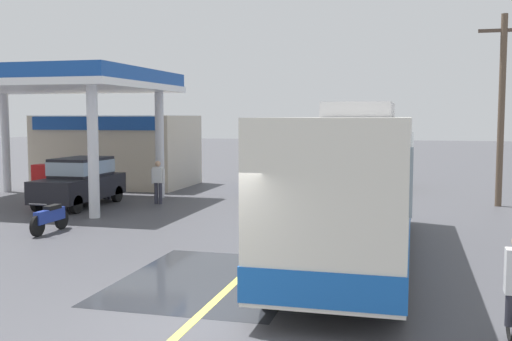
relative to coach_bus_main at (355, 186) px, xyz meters
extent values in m
plane|color=#424247|center=(-2.14, 14.75, -1.72)|extent=(120.00, 120.00, 0.00)
cube|color=#D8CC4C|center=(-2.14, 9.75, -1.72)|extent=(0.16, 50.00, 0.01)
cube|color=#26282D|center=(-2.69, -2.63, -1.72)|extent=(3.58, 4.73, 0.01)
cube|color=silver|center=(0.00, 0.01, 0.16)|extent=(2.50, 11.00, 2.90)
cube|color=#1959B2|center=(0.00, 0.01, -0.94)|extent=(2.54, 11.04, 0.56)
cube|color=#8C9EAD|center=(0.00, -5.43, 0.71)|extent=(2.30, 0.10, 1.40)
cube|color=#8C9EAD|center=(-1.27, 0.01, 0.61)|extent=(0.06, 9.35, 1.10)
cube|color=#8C9EAD|center=(1.27, 0.01, 0.61)|extent=(0.06, 9.35, 1.10)
cube|color=white|center=(0.00, -5.42, 1.41)|extent=(1.75, 0.08, 0.32)
cube|color=#B2B2B7|center=(0.00, 1.01, 1.79)|extent=(1.60, 2.80, 0.36)
cylinder|color=black|center=(-1.10, -3.89, -1.22)|extent=(0.30, 1.00, 1.00)
cylinder|color=black|center=(1.10, -3.89, -1.22)|extent=(0.30, 1.00, 1.00)
cylinder|color=black|center=(-1.10, 3.31, -1.22)|extent=(0.30, 1.00, 1.00)
cylinder|color=black|center=(1.10, 3.31, -1.22)|extent=(0.30, 1.00, 1.00)
cube|color=#194799|center=(-12.59, 6.35, 3.13)|extent=(9.00, 7.00, 0.50)
cube|color=white|center=(-12.59, 6.35, 2.76)|extent=(9.10, 7.10, 0.24)
cylinder|color=silver|center=(-8.89, 3.65, 0.58)|extent=(0.36, 0.36, 4.60)
cylinder|color=silver|center=(-16.29, 9.05, 0.58)|extent=(0.36, 0.36, 4.60)
cylinder|color=silver|center=(-8.89, 9.05, 0.58)|extent=(0.36, 0.36, 4.60)
cube|color=red|center=(-12.59, 6.35, -0.97)|extent=(0.70, 0.60, 1.50)
cube|color=beige|center=(-12.59, 12.55, -0.02)|extent=(7.00, 4.40, 3.40)
cube|color=#194799|center=(-12.59, 10.31, 1.33)|extent=(6.30, 0.10, 0.60)
cube|color=black|center=(-10.71, 5.79, -1.00)|extent=(1.70, 4.20, 0.80)
cube|color=black|center=(-10.71, 5.99, -0.25)|extent=(1.50, 2.31, 0.70)
cube|color=#8C9EAD|center=(-10.71, 5.99, -0.25)|extent=(1.53, 2.35, 0.49)
cylinder|color=black|center=(-11.46, 4.29, -1.40)|extent=(0.20, 0.64, 0.64)
cylinder|color=black|center=(-9.96, 4.29, -1.40)|extent=(0.20, 0.64, 0.64)
cylinder|color=black|center=(-11.46, 7.29, -1.40)|extent=(0.20, 0.64, 0.64)
cylinder|color=black|center=(-9.96, 7.29, -1.40)|extent=(0.20, 0.64, 0.64)
cube|color=#264C9E|center=(-4.32, 13.90, -0.33)|extent=(2.00, 6.00, 2.10)
cube|color=#8C9EAD|center=(-4.32, 13.90, 0.07)|extent=(2.04, 5.10, 0.80)
cube|color=#2D2D33|center=(-4.32, 10.85, -1.18)|extent=(1.90, 0.16, 0.36)
cylinder|color=black|center=(-5.20, 11.90, -1.34)|extent=(0.22, 0.76, 0.76)
cylinder|color=black|center=(-3.44, 11.90, -1.34)|extent=(0.22, 0.76, 0.76)
cylinder|color=black|center=(-5.20, 15.90, -1.34)|extent=(0.22, 0.76, 0.76)
cylinder|color=black|center=(-3.44, 15.90, -1.34)|extent=(0.22, 0.76, 0.76)
torus|color=black|center=(2.75, -4.81, -1.36)|extent=(0.06, 0.72, 0.72)
cylinder|color=#2D2D38|center=(2.65, -5.31, -1.04)|extent=(0.12, 0.12, 0.55)
cylinder|color=black|center=(-8.82, 0.41, -1.42)|extent=(0.10, 0.60, 0.60)
cylinder|color=black|center=(-8.82, 1.61, -1.42)|extent=(0.10, 0.60, 0.60)
cube|color=navy|center=(-8.82, 1.01, -1.22)|extent=(0.20, 1.30, 0.36)
cube|color=black|center=(-8.82, 1.16, -1.00)|extent=(0.24, 0.60, 0.12)
cylinder|color=#2D2D33|center=(-8.82, 0.46, -0.82)|extent=(0.55, 0.04, 0.04)
cylinder|color=#33333F|center=(-8.24, 7.18, -1.31)|extent=(0.14, 0.14, 0.82)
cylinder|color=#33333F|center=(-8.06, 7.18, -1.31)|extent=(0.14, 0.14, 0.82)
cube|color=silver|center=(-8.15, 7.18, -0.60)|extent=(0.36, 0.22, 0.60)
sphere|color=tan|center=(-8.15, 7.18, -0.17)|extent=(0.22, 0.22, 0.22)
cylinder|color=silver|center=(-8.38, 7.18, -0.65)|extent=(0.09, 0.09, 0.58)
cylinder|color=silver|center=(-7.92, 7.18, -0.65)|extent=(0.09, 0.09, 0.58)
cylinder|color=#33333F|center=(-10.83, 7.93, -1.31)|extent=(0.14, 0.14, 0.82)
cylinder|color=#33333F|center=(-10.65, 7.93, -1.31)|extent=(0.14, 0.14, 0.82)
cube|color=#268C3F|center=(-10.74, 7.93, -0.60)|extent=(0.36, 0.22, 0.60)
sphere|color=tan|center=(-10.74, 7.93, -0.17)|extent=(0.22, 0.22, 0.22)
cylinder|color=#268C3F|center=(-10.97, 7.93, -0.65)|extent=(0.09, 0.09, 0.58)
cylinder|color=#268C3F|center=(-10.51, 7.93, -0.65)|extent=(0.09, 0.09, 0.58)
cube|color=olive|center=(-0.15, 14.88, -1.00)|extent=(1.70, 4.20, 0.80)
cube|color=olive|center=(-0.15, 15.08, -0.25)|extent=(1.50, 2.31, 0.70)
cube|color=#8C9EAD|center=(-0.15, 15.08, -0.25)|extent=(1.53, 2.35, 0.49)
cylinder|color=black|center=(-0.90, 13.38, -1.40)|extent=(0.20, 0.64, 0.64)
cylinder|color=black|center=(0.60, 13.38, -1.40)|extent=(0.20, 0.64, 0.64)
cylinder|color=black|center=(-0.90, 16.38, -1.40)|extent=(0.20, 0.64, 0.64)
cylinder|color=black|center=(0.60, 16.38, -1.40)|extent=(0.20, 0.64, 0.64)
cylinder|color=brown|center=(4.43, 9.84, 1.83)|extent=(0.24, 0.24, 7.10)
cube|color=#4C3D33|center=(4.43, 9.84, 4.78)|extent=(1.80, 0.12, 0.12)
camera|label=1|loc=(1.29, -14.22, 1.62)|focal=42.49mm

